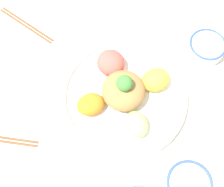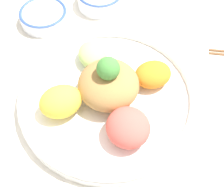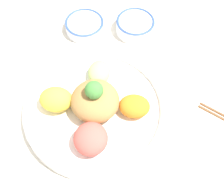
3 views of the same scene
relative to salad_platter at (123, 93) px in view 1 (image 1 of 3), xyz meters
The scene contains 5 objects.
ground_plane 0.03m from the salad_platter, 158.68° to the left, with size 2.40×2.40×0.00m, color silver.
salad_platter is the anchor object (origin of this frame).
rice_bowl_blue 0.28m from the salad_platter, 99.19° to the right, with size 0.11×0.11×0.03m.
sauce_bowl_dark 0.29m from the salad_platter, 12.11° to the right, with size 0.11×0.11×0.05m.
chopsticks_pair_far 0.39m from the salad_platter, 98.18° to the left, with size 0.06×0.21×0.01m.
Camera 1 is at (-0.19, -0.18, 0.69)m, focal length 42.00 mm.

